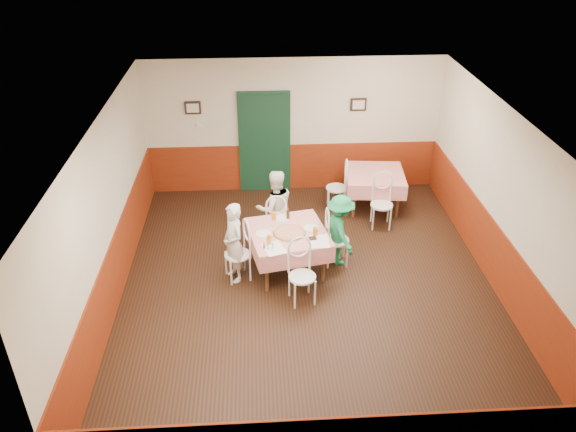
{
  "coord_description": "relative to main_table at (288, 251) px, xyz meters",
  "views": [
    {
      "loc": [
        -0.77,
        -7.28,
        5.56
      ],
      "look_at": [
        -0.3,
        0.47,
        1.05
      ],
      "focal_mm": 35.0,
      "sensor_mm": 36.0,
      "label": 1
    }
  ],
  "objects": [
    {
      "name": "picture_left",
      "position": [
        -1.7,
        2.98,
        1.48
      ],
      "size": [
        0.32,
        0.03,
        0.26
      ],
      "primitive_type": "cube",
      "color": "black",
      "rests_on": "back_wall"
    },
    {
      "name": "wainscot_back",
      "position": [
        0.3,
        3.02,
        0.12
      ],
      "size": [
        6.0,
        0.03,
        1.0
      ],
      "primitive_type": "cube",
      "color": "maroon",
      "rests_on": "ground"
    },
    {
      "name": "plate_far",
      "position": [
        -0.07,
        0.42,
        0.39
      ],
      "size": [
        0.29,
        0.29,
        0.01
      ],
      "primitive_type": "cylinder",
      "rotation": [
        0.0,
        0.0,
        0.2
      ],
      "color": "white",
      "rests_on": "main_table"
    },
    {
      "name": "left_wall",
      "position": [
        -2.7,
        -0.47,
        1.02
      ],
      "size": [
        0.1,
        7.0,
        2.8
      ],
      "primitive_type": "cube",
      "color": "beige",
      "rests_on": "ground"
    },
    {
      "name": "door",
      "position": [
        -0.3,
        2.98,
        0.68
      ],
      "size": [
        0.96,
        0.06,
        2.1
      ],
      "primitive_type": "cube",
      "color": "black",
      "rests_on": "ground"
    },
    {
      "name": "shaker_a",
      "position": [
        -0.34,
        -0.52,
        0.43
      ],
      "size": [
        0.04,
        0.04,
        0.09
      ],
      "primitive_type": "cylinder",
      "rotation": [
        0.0,
        0.0,
        0.2
      ],
      "color": "silver",
      "rests_on": "main_table"
    },
    {
      "name": "glass_b",
      "position": [
        0.43,
        -0.14,
        0.45
      ],
      "size": [
        0.09,
        0.09,
        0.14
      ],
      "primitive_type": "cylinder",
      "rotation": [
        0.0,
        0.0,
        0.2
      ],
      "color": "#BF7219",
      "rests_on": "main_table"
    },
    {
      "name": "beer_bottle",
      "position": [
        0.02,
        0.39,
        0.48
      ],
      "size": [
        0.06,
        0.06,
        0.2
      ],
      "primitive_type": "cylinder",
      "rotation": [
        0.0,
        0.0,
        0.2
      ],
      "color": "#381C0A",
      "rests_on": "main_table"
    },
    {
      "name": "front_wall",
      "position": [
        0.3,
        -3.97,
        1.02
      ],
      "size": [
        6.0,
        0.1,
        2.8
      ],
      "primitive_type": "cube",
      "color": "beige",
      "rests_on": "ground"
    },
    {
      "name": "plate_left",
      "position": [
        -0.4,
        -0.06,
        0.39
      ],
      "size": [
        0.29,
        0.29,
        0.01
      ],
      "primitive_type": "cylinder",
      "rotation": [
        0.0,
        0.0,
        0.2
      ],
      "color": "white",
      "rests_on": "main_table"
    },
    {
      "name": "chair_second_a",
      "position": [
        1.09,
        2.08,
        0.08
      ],
      "size": [
        0.46,
        0.46,
        0.9
      ],
      "primitive_type": null,
      "rotation": [
        0.0,
        0.0,
        -1.67
      ],
      "color": "white",
      "rests_on": "ground"
    },
    {
      "name": "thermostat",
      "position": [
        -1.6,
        2.98,
        1.12
      ],
      "size": [
        0.1,
        0.03,
        0.1
      ],
      "primitive_type": "cube",
      "color": "white",
      "rests_on": "back_wall"
    },
    {
      "name": "main_table",
      "position": [
        0.0,
        0.0,
        0.0
      ],
      "size": [
        1.44,
        1.44,
        0.77
      ],
      "primitive_type": "cube",
      "rotation": [
        0.0,
        0.0,
        0.2
      ],
      "color": "red",
      "rests_on": "ground"
    },
    {
      "name": "shaker_c",
      "position": [
        -0.4,
        -0.47,
        0.43
      ],
      "size": [
        0.04,
        0.04,
        0.09
      ],
      "primitive_type": "cylinder",
      "rotation": [
        0.0,
        0.0,
        0.2
      ],
      "color": "#B23319",
      "rests_on": "main_table"
    },
    {
      "name": "picture_right",
      "position": [
        1.6,
        2.98,
        1.48
      ],
      "size": [
        0.32,
        0.03,
        0.26
      ],
      "primitive_type": "cube",
      "color": "black",
      "rests_on": "back_wall"
    },
    {
      "name": "diner_far",
      "position": [
        -0.18,
        0.88,
        0.34
      ],
      "size": [
        0.81,
        0.7,
        1.42
      ],
      "primitive_type": "imported",
      "rotation": [
        0.0,
        0.0,
        3.4
      ],
      "color": "gray",
      "rests_on": "ground"
    },
    {
      "name": "menu_right",
      "position": [
        0.48,
        -0.32,
        0.39
      ],
      "size": [
        0.3,
        0.4,
        0.0
      ],
      "primitive_type": "cube",
      "rotation": [
        0.0,
        0.0,
        -0.01
      ],
      "color": "white",
      "rests_on": "main_table"
    },
    {
      "name": "glass_c",
      "position": [
        -0.21,
        0.39,
        0.45
      ],
      "size": [
        0.09,
        0.09,
        0.14
      ],
      "primitive_type": "cylinder",
      "rotation": [
        0.0,
        0.0,
        0.2
      ],
      "color": "#BF7219",
      "rests_on": "main_table"
    },
    {
      "name": "second_table",
      "position": [
        1.84,
        2.08,
        0.0
      ],
      "size": [
        1.22,
        1.22,
        0.77
      ],
      "primitive_type": "cube",
      "rotation": [
        0.0,
        0.0,
        -0.1
      ],
      "color": "red",
      "rests_on": "ground"
    },
    {
      "name": "chair_right",
      "position": [
        0.83,
        0.17,
        0.08
      ],
      "size": [
        0.43,
        0.43,
        0.9
      ],
      "primitive_type": null,
      "rotation": [
        0.0,
        0.0,
        1.58
      ],
      "color": "white",
      "rests_on": "ground"
    },
    {
      "name": "diner_left",
      "position": [
        -0.88,
        -0.18,
        0.31
      ],
      "size": [
        0.51,
        0.59,
        1.37
      ],
      "primitive_type": "imported",
      "rotation": [
        0.0,
        0.0,
        -1.14
      ],
      "color": "gray",
      "rests_on": "ground"
    },
    {
      "name": "wallet",
      "position": [
        0.38,
        -0.25,
        0.4
      ],
      "size": [
        0.13,
        0.11,
        0.02
      ],
      "primitive_type": "cube",
      "rotation": [
        0.0,
        0.0,
        0.2
      ],
      "color": "black",
      "rests_on": "main_table"
    },
    {
      "name": "glass_a",
      "position": [
        -0.32,
        -0.34,
        0.45
      ],
      "size": [
        0.09,
        0.09,
        0.14
      ],
      "primitive_type": "cylinder",
      "rotation": [
        0.0,
        0.0,
        0.2
      ],
      "color": "#BF7219",
      "rests_on": "main_table"
    },
    {
      "name": "right_wall",
      "position": [
        3.3,
        -0.47,
        1.02
      ],
      "size": [
        0.1,
        7.0,
        2.8
      ],
      "primitive_type": "cube",
      "color": "beige",
      "rests_on": "ground"
    },
    {
      "name": "chair_left",
      "position": [
        -0.83,
        -0.17,
        0.08
      ],
      "size": [
        0.52,
        0.52,
        0.9
      ],
      "primitive_type": null,
      "rotation": [
        0.0,
        0.0,
        -1.27
      ],
      "color": "white",
      "rests_on": "ground"
    },
    {
      "name": "chair_near",
      "position": [
        0.17,
        -0.83,
        0.08
      ],
      "size": [
        0.5,
        0.5,
        0.9
      ],
      "primitive_type": null,
      "rotation": [
        0.0,
        0.0,
        0.21
      ],
      "color": "white",
      "rests_on": "ground"
    },
    {
      "name": "ceiling",
      "position": [
        0.3,
        -0.47,
        2.42
      ],
      "size": [
        7.0,
        7.0,
        0.0
      ],
      "primitive_type": "plane",
      "color": "white",
      "rests_on": "back_wall"
    },
    {
      "name": "wainscot_right",
      "position": [
        3.28,
        -0.47,
        0.12
      ],
      "size": [
        0.03,
        7.0,
        1.0
      ],
      "primitive_type": "cube",
      "color": "maroon",
      "rests_on": "ground"
    },
    {
      "name": "wainscot_left",
      "position": [
        -2.69,
        -0.47,
        0.12
      ],
      "size": [
        0.03,
        7.0,
        1.0
      ],
      "primitive_type": "cube",
      "color": "maroon",
      "rests_on": "ground"
    },
    {
      "name": "chair_second_b",
      "position": [
        1.84,
        1.33,
        0.08
      ],
      "size": [
        0.46,
        0.46,
        0.9
      ],
      "primitive_type": null,
      "rotation": [
        0.0,
        0.0,
        -0.1
      ],
      "color": "white",
      "rests_on": "ground"
    },
    {
      "name": "plate_right",
      "position": [
        0.38,
        0.07,
        0.39
      ],
      "size": [
        0.29,
        0.29,
        0.01
      ],
      "primitive_type": "cylinder",
      "rotation": [
        0.0,
        0.0,
        0.2
      ],
      "color": "white",
      "rests_on": "main_table"
    },
    {
      "name": "floor",
      "position": [
        0.3,
        -0.47,
        -0.38
      ],
      "size": [
        7.0,
        7.0,
        0.0
      ],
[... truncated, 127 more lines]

